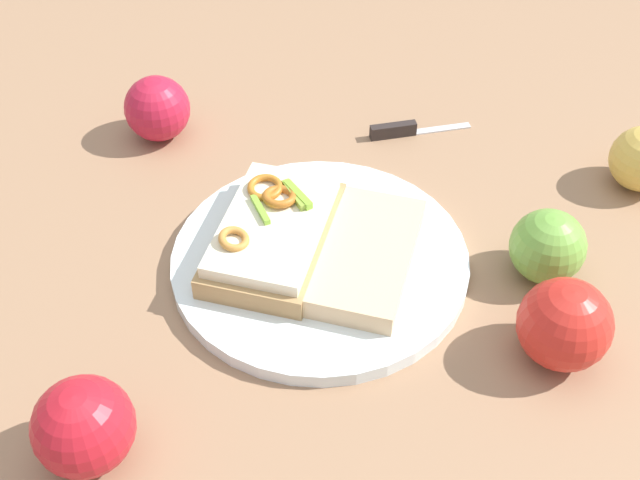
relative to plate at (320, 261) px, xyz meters
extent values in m
plane|color=#987152|center=(0.00, 0.00, -0.01)|extent=(2.00, 2.00, 0.00)
cylinder|color=white|center=(0.00, 0.00, 0.00)|extent=(0.28, 0.28, 0.01)
cube|color=#AC8552|center=(-0.02, -0.04, 0.02)|extent=(0.19, 0.16, 0.02)
cube|color=#F1E9C6|center=(-0.02, -0.04, 0.04)|extent=(0.18, 0.15, 0.01)
torus|color=#BF7122|center=(-0.06, -0.04, 0.05)|extent=(0.05, 0.05, 0.01)
torus|color=#B86721|center=(-0.05, -0.03, 0.05)|extent=(0.05, 0.05, 0.01)
torus|color=#C38137|center=(0.00, -0.08, 0.05)|extent=(0.03, 0.03, 0.02)
cube|color=#84BA37|center=(-0.03, -0.05, 0.04)|extent=(0.04, 0.01, 0.01)
cube|color=#8BA937|center=(-0.05, -0.01, 0.05)|extent=(0.04, 0.02, 0.01)
cube|color=#85B933|center=(-0.05, -0.01, 0.05)|extent=(0.04, 0.02, 0.01)
cube|color=beige|center=(0.02, 0.04, 0.02)|extent=(0.18, 0.14, 0.02)
sphere|color=#BA1B35|center=(-0.24, -0.13, 0.03)|extent=(0.10, 0.10, 0.07)
sphere|color=red|center=(0.15, 0.17, 0.03)|extent=(0.10, 0.10, 0.08)
sphere|color=#6EA83E|center=(0.05, 0.20, 0.03)|extent=(0.09, 0.09, 0.07)
sphere|color=red|center=(0.16, -0.21, 0.03)|extent=(0.10, 0.10, 0.08)
cube|color=silver|center=(-0.18, 0.18, -0.01)|extent=(0.01, 0.07, 0.00)
cube|color=#2B2321|center=(-0.18, 0.12, 0.00)|extent=(0.01, 0.05, 0.02)
camera|label=1|loc=(0.52, -0.11, 0.55)|focal=45.24mm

